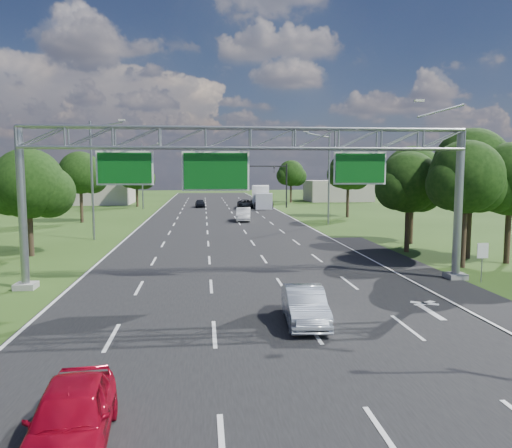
{
  "coord_description": "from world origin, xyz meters",
  "views": [
    {
      "loc": [
        -2.13,
        -13.45,
        5.86
      ],
      "look_at": [
        0.6,
        12.48,
        3.08
      ],
      "focal_mm": 35.0,
      "sensor_mm": 36.0,
      "label": 1
    }
  ],
  "objects": [
    {
      "name": "road",
      "position": [
        0.0,
        30.0,
        0.0
      ],
      "size": [
        18.0,
        180.0,
        0.02
      ],
      "primitive_type": "cube",
      "color": "black",
      "rests_on": "ground"
    },
    {
      "name": "sign_gantry",
      "position": [
        0.33,
        12.0,
        6.89
      ],
      "size": [
        23.5,
        1.0,
        9.56
      ],
      "color": "gray",
      "rests_on": "ground"
    },
    {
      "name": "car_queue_d",
      "position": [
        2.5,
        44.68,
        0.78
      ],
      "size": [
        2.06,
        4.84,
        1.55
      ],
      "primitive_type": "imported",
      "rotation": [
        0.0,
        0.0,
        -0.09
      ],
      "color": "silver",
      "rests_on": "ground"
    },
    {
      "name": "car_queue_c",
      "position": [
        -2.7,
        67.35,
        0.65
      ],
      "size": [
        1.74,
        3.89,
        1.3
      ],
      "primitive_type": "imported",
      "rotation": [
        0.0,
        0.0,
        0.05
      ],
      "color": "black",
      "rests_on": "ground"
    },
    {
      "name": "streetlight_l_near",
      "position": [
        -11.3,
        30.0,
        5.58
      ],
      "size": [
        2.97,
        0.22,
        10.16
      ],
      "color": "gray",
      "rests_on": "ground"
    },
    {
      "name": "tree_verge_la",
      "position": [
        -13.92,
        22.04,
        4.76
      ],
      "size": [
        5.76,
        4.8,
        7.4
      ],
      "color": "#2D2116",
      "rests_on": "ground"
    },
    {
      "name": "regulatory_sign",
      "position": [
        12.4,
        10.98,
        1.51
      ],
      "size": [
        0.6,
        0.08,
        2.1
      ],
      "color": "gray",
      "rests_on": "ground"
    },
    {
      "name": "tree_verge_lb",
      "position": [
        -15.92,
        45.04,
        5.41
      ],
      "size": [
        5.76,
        4.8,
        8.06
      ],
      "color": "#2D2116",
      "rests_on": "ground"
    },
    {
      "name": "traffic_signal",
      "position": [
        7.48,
        65.0,
        5.17
      ],
      "size": [
        12.21,
        0.24,
        7.0
      ],
      "color": "black",
      "rests_on": "ground"
    },
    {
      "name": "red_coupe",
      "position": [
        -4.95,
        -3.11,
        0.71
      ],
      "size": [
        2.01,
        4.29,
        1.42
      ],
      "primitive_type": "imported",
      "rotation": [
        0.0,
        0.0,
        0.08
      ],
      "color": "#AA071E",
      "rests_on": "ground"
    },
    {
      "name": "tree_verge_rd",
      "position": [
        16.08,
        48.04,
        5.63
      ],
      "size": [
        5.76,
        4.8,
        8.28
      ],
      "color": "#2D2116",
      "rests_on": "ground"
    },
    {
      "name": "silver_sedan",
      "position": [
        1.71,
        5.02,
        0.7
      ],
      "size": [
        1.74,
        4.31,
        1.39
      ],
      "primitive_type": "imported",
      "rotation": [
        0.0,
        0.0,
        -0.06
      ],
      "color": "silver",
      "rests_on": "ground"
    },
    {
      "name": "tree_verge_lc",
      "position": [
        -12.92,
        70.04,
        4.98
      ],
      "size": [
        5.76,
        4.8,
        7.62
      ],
      "color": "#2D2116",
      "rests_on": "ground"
    },
    {
      "name": "tree_cluster_right",
      "position": [
        14.8,
        19.19,
        5.31
      ],
      "size": [
        9.91,
        14.6,
        8.68
      ],
      "color": "#2D2116",
      "rests_on": "ground"
    },
    {
      "name": "box_truck",
      "position": [
        7.1,
        66.15,
        1.67
      ],
      "size": [
        3.42,
        9.44,
        3.48
      ],
      "rotation": [
        0.0,
        0.0,
        -0.12
      ],
      "color": "white",
      "rests_on": "ground"
    },
    {
      "name": "road_flare",
      "position": [
        10.2,
        14.0,
        0.0
      ],
      "size": [
        3.0,
        30.0,
        0.02
      ],
      "primitive_type": "cube",
      "color": "black",
      "rests_on": "ground"
    },
    {
      "name": "building_left",
      "position": [
        -22.0,
        78.0,
        2.5
      ],
      "size": [
        14.0,
        10.0,
        5.0
      ],
      "primitive_type": "cube",
      "color": "#AFA493",
      "rests_on": "ground"
    },
    {
      "name": "streetlight_r_mid",
      "position": [
        11.3,
        40.0,
        5.58
      ],
      "size": [
        2.97,
        0.22,
        10.16
      ],
      "color": "gray",
      "rests_on": "ground"
    },
    {
      "name": "tree_verge_re",
      "position": [
        14.08,
        78.04,
        5.2
      ],
      "size": [
        5.76,
        4.8,
        7.84
      ],
      "color": "#2D2116",
      "rests_on": "ground"
    },
    {
      "name": "car_queue_b",
      "position": [
        4.38,
        64.82,
        0.67
      ],
      "size": [
        2.26,
        4.83,
        1.34
      ],
      "primitive_type": "imported",
      "rotation": [
        0.0,
        0.0,
        0.01
      ],
      "color": "black",
      "rests_on": "ground"
    },
    {
      "name": "streetlight_l_far",
      "position": [
        -11.3,
        65.0,
        5.58
      ],
      "size": [
        2.97,
        0.22,
        10.16
      ],
      "color": "gray",
      "rests_on": "ground"
    },
    {
      "name": "building_right",
      "position": [
        24.0,
        82.0,
        2.0
      ],
      "size": [
        12.0,
        9.0,
        4.0
      ],
      "primitive_type": "cube",
      "color": "#AFA493",
      "rests_on": "ground"
    },
    {
      "name": "ground",
      "position": [
        0.0,
        30.0,
        0.0
      ],
      "size": [
        220.0,
        220.0,
        0.0
      ],
      "primitive_type": "plane",
      "color": "#274314",
      "rests_on": "ground"
    }
  ]
}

